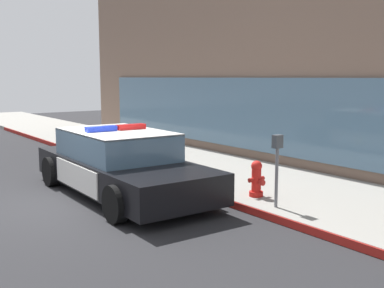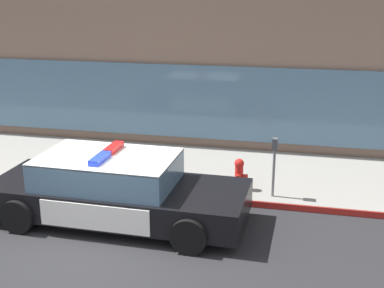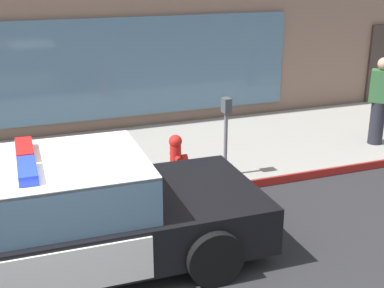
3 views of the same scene
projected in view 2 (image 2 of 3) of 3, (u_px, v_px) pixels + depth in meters
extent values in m
plane|color=#262628|center=(99.00, 243.00, 9.57)|extent=(48.00, 48.00, 0.00)
cube|color=gray|center=(159.00, 167.00, 13.31)|extent=(48.00, 3.56, 0.15)
cube|color=maroon|center=(137.00, 193.00, 11.64)|extent=(28.80, 0.04, 0.14)
cube|color=slate|center=(119.00, 98.00, 14.94)|extent=(15.21, 0.08, 2.10)
cube|color=black|center=(119.00, 198.00, 10.34)|extent=(5.23, 2.04, 0.60)
cube|color=silver|center=(198.00, 198.00, 9.92)|extent=(1.80, 1.94, 0.05)
cube|color=silver|center=(37.00, 182.00, 10.71)|extent=(1.49, 1.93, 0.05)
cube|color=silver|center=(131.00, 180.00, 11.28)|extent=(2.18, 0.07, 0.51)
cube|color=silver|center=(94.00, 218.00, 9.46)|extent=(2.18, 0.07, 0.51)
cube|color=yellow|center=(131.00, 180.00, 11.29)|extent=(0.22, 0.02, 0.26)
cube|color=slate|center=(108.00, 171.00, 10.22)|extent=(2.73, 1.80, 0.60)
cube|color=silver|center=(107.00, 157.00, 10.14)|extent=(2.73, 1.80, 0.04)
cube|color=red|center=(114.00, 148.00, 10.44)|extent=(0.21, 0.66, 0.11)
cube|color=blue|center=(100.00, 159.00, 9.79)|extent=(0.21, 0.66, 0.11)
cylinder|color=black|center=(211.00, 195.00, 10.90)|extent=(0.68, 0.23, 0.68)
cylinder|color=black|center=(189.00, 236.00, 9.10)|extent=(0.68, 0.23, 0.68)
cylinder|color=black|center=(65.00, 181.00, 11.68)|extent=(0.68, 0.23, 0.68)
cylinder|color=black|center=(18.00, 216.00, 9.88)|extent=(0.68, 0.23, 0.68)
cylinder|color=red|center=(239.00, 187.00, 11.70)|extent=(0.28, 0.28, 0.10)
cylinder|color=red|center=(239.00, 175.00, 11.62)|extent=(0.19, 0.19, 0.45)
sphere|color=red|center=(239.00, 163.00, 11.53)|extent=(0.22, 0.22, 0.22)
cylinder|color=#B21E19|center=(239.00, 160.00, 11.51)|extent=(0.06, 0.06, 0.05)
cylinder|color=#B21E19|center=(238.00, 177.00, 11.48)|extent=(0.09, 0.10, 0.09)
cylinder|color=#B21E19|center=(240.00, 172.00, 11.75)|extent=(0.09, 0.10, 0.09)
cylinder|color=#B21E19|center=(245.00, 177.00, 11.59)|extent=(0.10, 0.12, 0.12)
cylinder|color=slate|center=(274.00, 173.00, 11.15)|extent=(0.06, 0.06, 1.10)
cube|color=#474C51|center=(275.00, 144.00, 10.95)|extent=(0.12, 0.18, 0.24)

